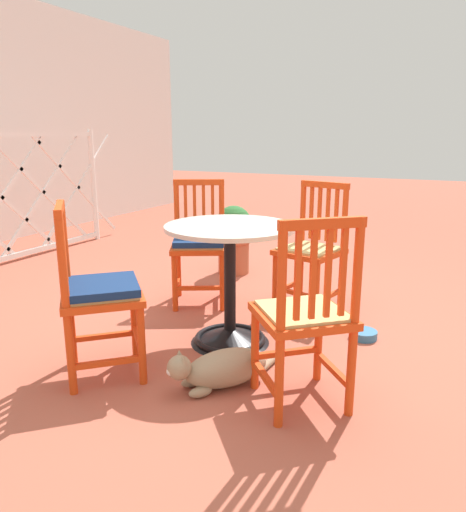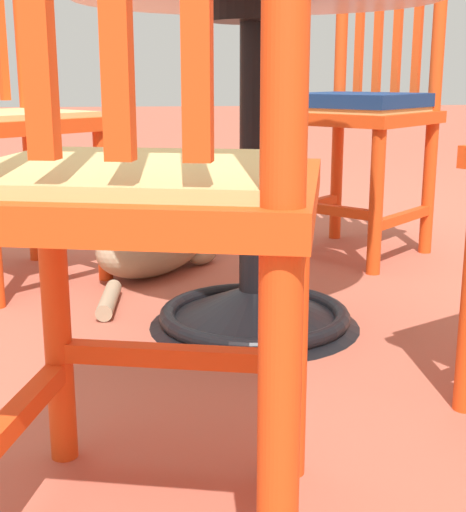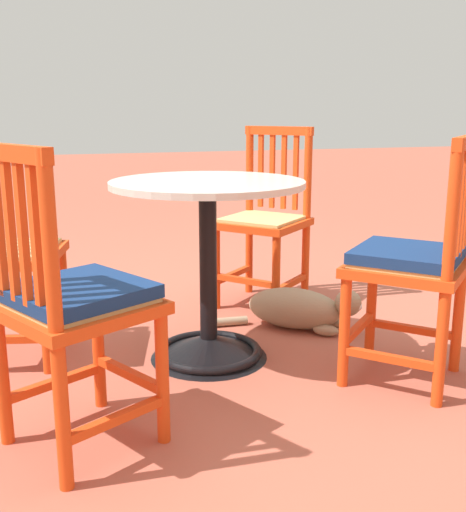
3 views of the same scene
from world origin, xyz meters
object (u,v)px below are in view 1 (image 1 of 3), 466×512
at_px(orange_chair_tucked_in, 312,251).
at_px(pet_water_bowl, 363,334).
at_px(terracotta_planter, 234,238).
at_px(orange_chair_facing_out, 305,317).
at_px(orange_chair_by_planter, 199,244).
at_px(orange_chair_near_fence, 98,294).
at_px(cafe_table, 230,298).
at_px(tabby_cat, 220,369).

distance_m(orange_chair_tucked_in, pet_water_bowl, 0.72).
relative_size(terracotta_planter, pet_water_bowl, 3.65).
distance_m(orange_chair_facing_out, orange_chair_by_planter, 1.54).
xyz_separation_m(orange_chair_near_fence, orange_chair_facing_out, (0.18, -1.04, -0.01)).
distance_m(cafe_table, pet_water_bowl, 0.87).
height_order(cafe_table, tabby_cat, cafe_table).
xyz_separation_m(cafe_table, terracotta_planter, (1.39, 0.66, 0.04)).
bearing_deg(orange_chair_facing_out, terracotta_planter, 34.41).
distance_m(tabby_cat, pet_water_bowl, 1.06).
bearing_deg(orange_chair_by_planter, tabby_cat, -145.45).
bearing_deg(orange_chair_by_planter, pet_water_bowl, -96.23).
relative_size(orange_chair_facing_out, pet_water_bowl, 5.36).
xyz_separation_m(orange_chair_facing_out, terracotta_planter, (1.86, 1.27, -0.11)).
distance_m(orange_chair_near_fence, orange_chair_tucked_in, 1.59).
bearing_deg(orange_chair_near_fence, cafe_table, -33.13).
bearing_deg(cafe_table, orange_chair_by_planter, 43.78).
xyz_separation_m(orange_chair_by_planter, tabby_cat, (-1.06, -0.73, -0.35)).
height_order(cafe_table, orange_chair_near_fence, orange_chair_near_fence).
bearing_deg(orange_chair_near_fence, tabby_cat, -76.06).
bearing_deg(tabby_cat, pet_water_bowl, -29.73).
bearing_deg(terracotta_planter, pet_water_bowl, -125.00).
relative_size(orange_chair_near_fence, tabby_cat, 1.35).
xyz_separation_m(cafe_table, orange_chair_facing_out, (-0.47, -0.62, 0.15)).
distance_m(orange_chair_facing_out, tabby_cat, 0.54).
bearing_deg(pet_water_bowl, orange_chair_tucked_in, 51.87).
height_order(orange_chair_facing_out, terracotta_planter, orange_chair_facing_out).
bearing_deg(orange_chair_tucked_in, tabby_cat, 177.21).
relative_size(orange_chair_near_fence, pet_water_bowl, 5.36).
bearing_deg(orange_chair_near_fence, pet_water_bowl, -46.86).
height_order(cafe_table, orange_chair_facing_out, orange_chair_facing_out).
distance_m(orange_chair_by_planter, terracotta_planter, 0.85).
relative_size(orange_chair_tucked_in, orange_chair_by_planter, 1.00).
height_order(orange_chair_tucked_in, tabby_cat, orange_chair_tucked_in).
bearing_deg(pet_water_bowl, orange_chair_facing_out, 173.26).
distance_m(orange_chair_facing_out, pet_water_bowl, 0.99).
distance_m(orange_chair_near_fence, pet_water_bowl, 1.63).
distance_m(orange_chair_near_fence, tabby_cat, 0.73).
xyz_separation_m(tabby_cat, pet_water_bowl, (0.92, -0.53, -0.07)).
relative_size(cafe_table, orange_chair_near_fence, 0.83).
xyz_separation_m(orange_chair_near_fence, terracotta_planter, (2.04, 0.23, -0.12)).
height_order(orange_chair_facing_out, tabby_cat, orange_chair_facing_out).
relative_size(cafe_table, orange_chair_facing_out, 0.83).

